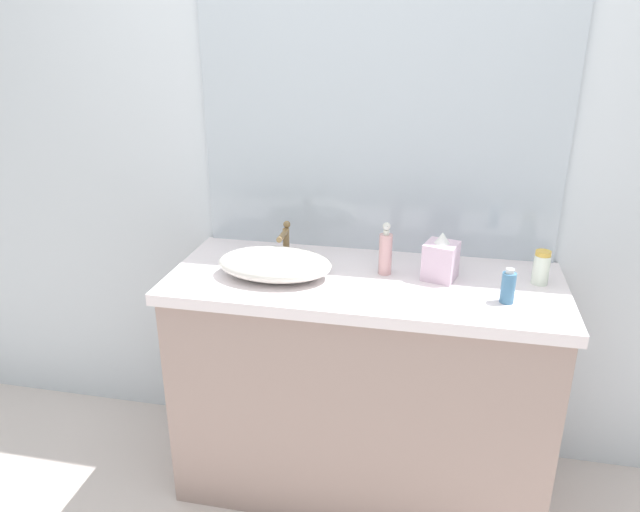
# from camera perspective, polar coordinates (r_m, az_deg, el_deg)

# --- Properties ---
(bathroom_wall_rear) EXTENTS (6.00, 0.06, 2.60)m
(bathroom_wall_rear) POSITION_cam_1_polar(r_m,az_deg,el_deg) (2.43, 2.86, 9.56)
(bathroom_wall_rear) COLOR silver
(bathroom_wall_rear) RESTS_ON ground
(vanity_counter) EXTENTS (1.43, 0.59, 0.92)m
(vanity_counter) POSITION_cam_1_polar(r_m,az_deg,el_deg) (2.43, 3.91, -12.00)
(vanity_counter) COLOR gray
(vanity_counter) RESTS_ON ground
(wall_mirror_panel) EXTENTS (1.39, 0.01, 1.01)m
(wall_mirror_panel) POSITION_cam_1_polar(r_m,az_deg,el_deg) (2.35, 5.57, 12.17)
(wall_mirror_panel) COLOR #B2BCC6
(wall_mirror_panel) RESTS_ON vanity_counter
(sink_basin) EXTENTS (0.42, 0.27, 0.10)m
(sink_basin) POSITION_cam_1_polar(r_m,az_deg,el_deg) (2.20, -4.30, -0.75)
(sink_basin) COLOR silver
(sink_basin) RESTS_ON vanity_counter
(faucet) EXTENTS (0.03, 0.13, 0.16)m
(faucet) POSITION_cam_1_polar(r_m,az_deg,el_deg) (2.32, -3.31, 1.63)
(faucet) COLOR olive
(faucet) RESTS_ON vanity_counter
(soap_dispenser) EXTENTS (0.05, 0.05, 0.20)m
(soap_dispenser) POSITION_cam_1_polar(r_m,az_deg,el_deg) (2.22, 6.20, 0.39)
(soap_dispenser) COLOR #D49D9D
(soap_dispenser) RESTS_ON vanity_counter
(lotion_bottle) EXTENTS (0.05, 0.05, 0.12)m
(lotion_bottle) POSITION_cam_1_polar(r_m,az_deg,el_deg) (2.09, 17.33, -2.81)
(lotion_bottle) COLOR teal
(lotion_bottle) RESTS_ON vanity_counter
(perfume_bottle) EXTENTS (0.06, 0.06, 0.12)m
(perfume_bottle) POSITION_cam_1_polar(r_m,az_deg,el_deg) (2.27, 20.16, -1.04)
(perfume_bottle) COLOR white
(perfume_bottle) RESTS_ON vanity_counter
(tissue_box) EXTENTS (0.14, 0.14, 0.18)m
(tissue_box) POSITION_cam_1_polar(r_m,az_deg,el_deg) (2.21, 11.33, -0.27)
(tissue_box) COLOR silver
(tissue_box) RESTS_ON vanity_counter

